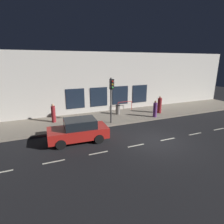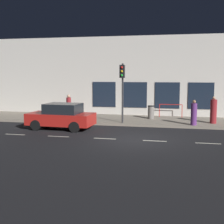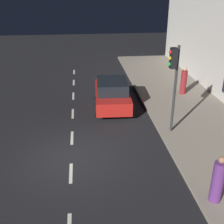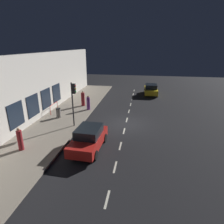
{
  "view_description": "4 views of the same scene",
  "coord_description": "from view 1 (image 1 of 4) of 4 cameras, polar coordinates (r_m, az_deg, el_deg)",
  "views": [
    {
      "loc": [
        -9.55,
        7.34,
        5.36
      ],
      "look_at": [
        3.59,
        1.8,
        1.4
      ],
      "focal_mm": 29.39,
      "sensor_mm": 36.0,
      "label": 1
    },
    {
      "loc": [
        -15.44,
        -2.18,
        3.39
      ],
      "look_at": [
        2.83,
        1.84,
        1.06
      ],
      "focal_mm": 49.47,
      "sensor_mm": 36.0,
      "label": 2
    },
    {
      "loc": [
        0.55,
        -9.54,
        6.34
      ],
      "look_at": [
        1.79,
        1.39,
        1.29
      ],
      "focal_mm": 45.09,
      "sensor_mm": 36.0,
      "label": 3
    },
    {
      "loc": [
        -1.42,
        16.53,
        7.06
      ],
      "look_at": [
        1.3,
        0.16,
        1.16
      ],
      "focal_mm": 30.59,
      "sensor_mm": 36.0,
      "label": 4
    }
  ],
  "objects": [
    {
      "name": "lane_centre_line",
      "position": [
        13.76,
        16.95,
        -8.11
      ],
      "size": [
        0.12,
        27.2,
        0.01
      ],
      "color": "beige",
      "rests_on": "ground"
    },
    {
      "name": "building_facade",
      "position": [
        19.89,
        -1.07,
        9.09
      ],
      "size": [
        0.65,
        32.0,
        6.29
      ],
      "color": "beige",
      "rests_on": "ground"
    },
    {
      "name": "parked_car_0",
      "position": [
        12.83,
        -10.36,
        -5.62
      ],
      "size": [
        2.07,
        4.1,
        1.58
      ],
      "rotation": [
        0.0,
        0.0,
        -0.05
      ],
      "color": "red",
      "rests_on": "ground"
    },
    {
      "name": "traffic_light",
      "position": [
        15.32,
        -0.17,
        6.53
      ],
      "size": [
        0.46,
        0.32,
        3.91
      ],
      "color": "#2D2D30",
      "rests_on": "sidewalk"
    },
    {
      "name": "pedestrian_2",
      "position": [
        18.07,
        13.25,
        0.74
      ],
      "size": [
        0.4,
        0.4,
        1.6
      ],
      "rotation": [
        0.0,
        0.0,
        4.66
      ],
      "color": "#5B2D70",
      "rests_on": "sidewalk"
    },
    {
      "name": "trash_bin",
      "position": [
        18.57,
        1.85,
        0.75
      ],
      "size": [
        0.47,
        0.47,
        0.95
      ],
      "color": "slate",
      "rests_on": "sidewalk"
    },
    {
      "name": "sidewalk",
      "position": [
        18.21,
        1.96,
        -1.37
      ],
      "size": [
        4.5,
        32.0,
        0.15
      ],
      "color": "gray",
      "rests_on": "ground"
    },
    {
      "name": "pedestrian_0",
      "position": [
        19.59,
        14.57,
        2.03
      ],
      "size": [
        0.55,
        0.55,
        1.77
      ],
      "rotation": [
        0.0,
        0.0,
        1.99
      ],
      "color": "maroon",
      "rests_on": "sidewalk"
    },
    {
      "name": "ground_plane",
      "position": [
        13.18,
        13.55,
        -8.94
      ],
      "size": [
        60.0,
        60.0,
        0.0
      ],
      "primitive_type": "plane",
      "color": "black"
    },
    {
      "name": "pedestrian_1",
      "position": [
        16.89,
        -17.76,
        -0.5
      ],
      "size": [
        0.37,
        0.37,
        1.66
      ],
      "rotation": [
        0.0,
        0.0,
        6.25
      ],
      "color": "maroon",
      "rests_on": "sidewalk"
    },
    {
      "name": "red_railing",
      "position": [
        20.07,
        4.05,
        2.48
      ],
      "size": [
        0.05,
        1.72,
        0.97
      ],
      "color": "red",
      "rests_on": "sidewalk"
    }
  ]
}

